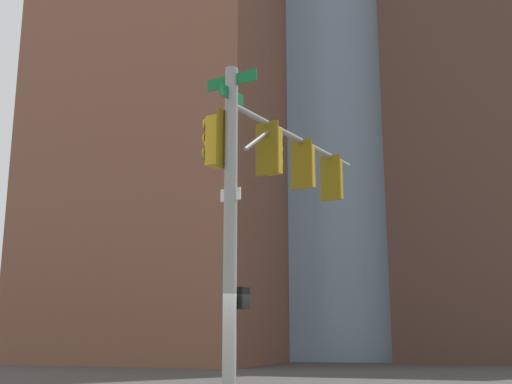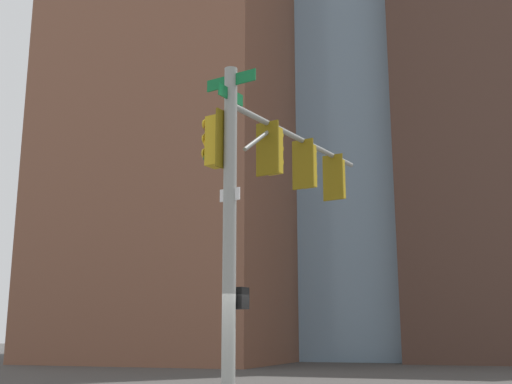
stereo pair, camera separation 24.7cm
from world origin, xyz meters
TOP-DOWN VIEW (x-y plane):
  - signal_pole_assembly at (-1.57, 0.38)m, footprint 5.75×1.94m
  - building_brick_nearside at (-40.35, 6.58)m, footprint 20.50×14.87m
  - building_brick_midblock at (-30.50, -15.68)m, footprint 17.69×15.57m
  - building_glass_tower at (-44.39, -10.86)m, footprint 24.87×32.75m

SIDE VIEW (x-z plane):
  - signal_pole_assembly at x=-1.57m, z-range 1.33..8.24m
  - building_brick_nearside at x=-40.35m, z-range 0.00..36.24m
  - building_brick_midblock at x=-30.50m, z-range 0.00..46.38m
  - building_glass_tower at x=-44.39m, z-range 0.00..66.25m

